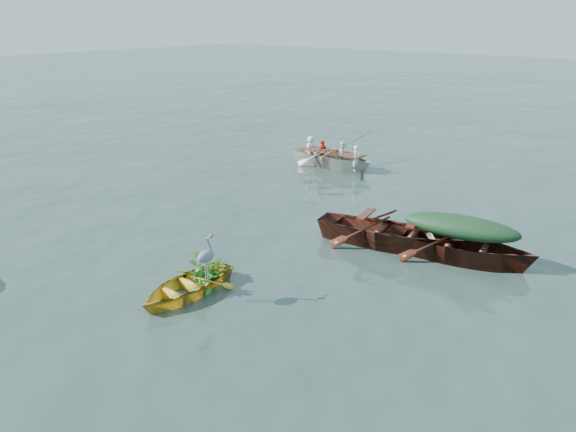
# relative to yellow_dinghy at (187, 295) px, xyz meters

# --- Properties ---
(ground) EXTENTS (140.00, 140.00, 0.00)m
(ground) POSITION_rel_yellow_dinghy_xyz_m (0.26, 0.88, 0.00)
(ground) COLOR #31453F
(ground) RESTS_ON ground
(yellow_dinghy) EXTENTS (1.39, 2.92, 0.75)m
(yellow_dinghy) POSITION_rel_yellow_dinghy_xyz_m (0.00, 0.00, 0.00)
(yellow_dinghy) COLOR yellow
(yellow_dinghy) RESTS_ON ground
(green_tarp_boat) EXTENTS (4.94, 2.30, 1.13)m
(green_tarp_boat) POSITION_rel_yellow_dinghy_xyz_m (3.55, 5.07, 0.00)
(green_tarp_boat) COLOR #461910
(green_tarp_boat) RESTS_ON ground
(open_wooden_boat) EXTENTS (5.19, 2.51, 1.20)m
(open_wooden_boat) POSITION_rel_yellow_dinghy_xyz_m (1.91, 4.78, 0.00)
(open_wooden_boat) COLOR #581E16
(open_wooden_boat) RESTS_ON ground
(rowed_boat) EXTENTS (4.57, 1.48, 1.09)m
(rowed_boat) POSITION_rel_yellow_dinghy_xyz_m (-3.44, 10.03, 0.00)
(rowed_boat) COLOR white
(rowed_boat) RESTS_ON ground
(green_tarp_cover) EXTENTS (2.72, 1.26, 0.52)m
(green_tarp_cover) POSITION_rel_yellow_dinghy_xyz_m (3.55, 5.07, 0.83)
(green_tarp_cover) COLOR #193D20
(green_tarp_cover) RESTS_ON green_tarp_boat
(thwart_benches) EXTENTS (2.63, 1.41, 0.04)m
(thwart_benches) POSITION_rel_yellow_dinghy_xyz_m (1.91, 4.78, 0.62)
(thwart_benches) COLOR #481910
(thwart_benches) RESTS_ON open_wooden_boat
(heron) EXTENTS (0.30, 0.41, 0.92)m
(heron) POSITION_rel_yellow_dinghy_xyz_m (0.55, 0.08, 0.84)
(heron) COLOR gray
(heron) RESTS_ON yellow_dinghy
(dinghy_weeds) EXTENTS (0.74, 0.93, 0.60)m
(dinghy_weeds) POSITION_rel_yellow_dinghy_xyz_m (-0.00, 0.55, 0.68)
(dinghy_weeds) COLOR #1F761E
(dinghy_weeds) RESTS_ON yellow_dinghy
(rowers) EXTENTS (3.21, 1.31, 0.76)m
(rowers) POSITION_rel_yellow_dinghy_xyz_m (-3.44, 10.03, 0.93)
(rowers) COLOR white
(rowers) RESTS_ON rowed_boat
(oars) EXTENTS (0.67, 2.62, 0.06)m
(oars) POSITION_rel_yellow_dinghy_xyz_m (-3.44, 10.03, 0.58)
(oars) COLOR #A8763F
(oars) RESTS_ON rowed_boat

